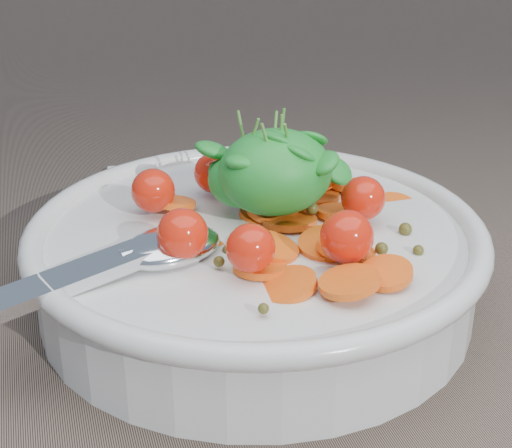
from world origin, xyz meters
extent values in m
plane|color=#746053|center=(0.00, 0.00, 0.00)|extent=(6.00, 6.00, 0.00)
cylinder|color=silver|center=(0.02, 0.02, 0.03)|extent=(0.28, 0.28, 0.05)
torus|color=silver|center=(0.02, 0.02, 0.05)|extent=(0.29, 0.29, 0.01)
cylinder|color=silver|center=(0.02, 0.02, 0.00)|extent=(0.14, 0.14, 0.01)
cylinder|color=brown|center=(0.02, 0.02, 0.03)|extent=(0.25, 0.25, 0.04)
cylinder|color=orange|center=(0.02, -0.01, 0.06)|extent=(0.05, 0.05, 0.02)
cylinder|color=orange|center=(-0.02, 0.06, 0.06)|extent=(0.04, 0.04, 0.01)
cylinder|color=orange|center=(0.07, -0.03, 0.06)|extent=(0.05, 0.05, 0.01)
cylinder|color=orange|center=(0.05, -0.07, 0.06)|extent=(0.04, 0.04, 0.01)
cylinder|color=orange|center=(0.05, 0.02, 0.06)|extent=(0.05, 0.05, 0.01)
cylinder|color=orange|center=(0.08, 0.10, 0.06)|extent=(0.04, 0.04, 0.02)
cylinder|color=orange|center=(0.01, -0.03, 0.05)|extent=(0.04, 0.04, 0.01)
cylinder|color=orange|center=(0.07, -0.07, 0.06)|extent=(0.04, 0.04, 0.01)
cylinder|color=orange|center=(0.11, 0.07, 0.06)|extent=(0.05, 0.05, 0.01)
cylinder|color=orange|center=(-0.02, 0.00, 0.05)|extent=(0.05, 0.05, 0.01)
cylinder|color=orange|center=(0.06, 0.05, 0.06)|extent=(0.04, 0.04, 0.01)
cylinder|color=orange|center=(0.08, 0.06, 0.05)|extent=(0.04, 0.04, 0.01)
cylinder|color=orange|center=(0.06, -0.02, 0.06)|extent=(0.04, 0.04, 0.01)
cylinder|color=orange|center=(0.02, -0.05, 0.05)|extent=(0.05, 0.05, 0.02)
cylinder|color=orange|center=(0.08, 0.02, 0.06)|extent=(0.03, 0.03, 0.01)
cylinder|color=orange|center=(0.08, 0.07, 0.06)|extent=(0.03, 0.03, 0.01)
cylinder|color=orange|center=(0.13, 0.03, 0.05)|extent=(0.04, 0.04, 0.01)
cylinder|color=orange|center=(0.04, 0.04, 0.06)|extent=(0.04, 0.04, 0.01)
cylinder|color=orange|center=(0.03, 0.04, 0.05)|extent=(0.04, 0.04, 0.01)
sphere|color=#494618|center=(0.08, -0.04, 0.06)|extent=(0.01, 0.01, 0.01)
sphere|color=#494618|center=(-0.04, 0.02, 0.06)|extent=(0.01, 0.01, 0.01)
sphere|color=#494618|center=(0.08, 0.07, 0.06)|extent=(0.01, 0.01, 0.01)
sphere|color=#494618|center=(0.07, 0.06, 0.06)|extent=(0.01, 0.01, 0.01)
sphere|color=#494618|center=(0.00, -0.08, 0.06)|extent=(0.01, 0.01, 0.01)
sphere|color=#494618|center=(0.11, -0.01, 0.06)|extent=(0.01, 0.01, 0.01)
sphere|color=#494618|center=(0.11, -0.04, 0.06)|extent=(0.01, 0.01, 0.01)
sphere|color=#494618|center=(0.07, 0.08, 0.05)|extent=(0.01, 0.01, 0.01)
sphere|color=#494618|center=(0.07, 0.07, 0.05)|extent=(0.01, 0.01, 0.01)
sphere|color=#494618|center=(-0.01, -0.02, 0.06)|extent=(0.01, 0.01, 0.01)
sphere|color=#494618|center=(0.06, 0.02, 0.06)|extent=(0.01, 0.01, 0.01)
sphere|color=#494618|center=(0.06, 0.04, 0.06)|extent=(0.01, 0.01, 0.01)
sphere|color=#494618|center=(0.00, 0.00, 0.05)|extent=(0.01, 0.01, 0.01)
sphere|color=#494618|center=(0.02, 0.10, 0.06)|extent=(0.01, 0.01, 0.01)
sphere|color=#494618|center=(0.07, 0.05, 0.06)|extent=(0.01, 0.01, 0.01)
sphere|color=red|center=(0.09, 0.01, 0.07)|extent=(0.03, 0.03, 0.03)
sphere|color=red|center=(0.06, 0.06, 0.07)|extent=(0.03, 0.03, 0.03)
sphere|color=red|center=(0.01, 0.08, 0.07)|extent=(0.03, 0.03, 0.03)
sphere|color=red|center=(-0.03, 0.06, 0.07)|extent=(0.03, 0.03, 0.03)
sphere|color=red|center=(-0.03, -0.01, 0.07)|extent=(0.03, 0.03, 0.03)
sphere|color=red|center=(0.00, -0.04, 0.07)|extent=(0.03, 0.03, 0.03)
sphere|color=red|center=(0.06, -0.04, 0.07)|extent=(0.03, 0.03, 0.03)
ellipsoid|color=green|center=(0.04, 0.03, 0.09)|extent=(0.07, 0.06, 0.05)
ellipsoid|color=green|center=(0.02, 0.04, 0.08)|extent=(0.04, 0.04, 0.03)
ellipsoid|color=green|center=(0.01, 0.05, 0.08)|extent=(0.02, 0.02, 0.02)
ellipsoid|color=green|center=(0.04, 0.04, 0.10)|extent=(0.02, 0.03, 0.01)
ellipsoid|color=green|center=(0.03, 0.04, 0.09)|extent=(0.02, 0.03, 0.02)
ellipsoid|color=green|center=(0.09, 0.05, 0.07)|extent=(0.03, 0.03, 0.03)
ellipsoid|color=green|center=(0.02, 0.02, 0.10)|extent=(0.03, 0.03, 0.01)
ellipsoid|color=green|center=(0.06, 0.02, 0.10)|extent=(0.02, 0.02, 0.02)
ellipsoid|color=green|center=(0.05, 0.04, 0.09)|extent=(0.02, 0.02, 0.01)
ellipsoid|color=green|center=(0.05, 0.03, 0.10)|extent=(0.04, 0.04, 0.02)
ellipsoid|color=green|center=(0.04, 0.03, 0.09)|extent=(0.03, 0.03, 0.02)
ellipsoid|color=green|center=(0.04, 0.03, 0.11)|extent=(0.02, 0.02, 0.02)
ellipsoid|color=green|center=(0.02, 0.04, 0.09)|extent=(0.03, 0.02, 0.02)
ellipsoid|color=green|center=(0.04, 0.03, 0.11)|extent=(0.02, 0.02, 0.02)
ellipsoid|color=green|center=(0.04, 0.03, 0.11)|extent=(0.03, 0.03, 0.03)
ellipsoid|color=green|center=(0.04, 0.03, 0.10)|extent=(0.03, 0.03, 0.01)
ellipsoid|color=green|center=(0.04, 0.02, 0.09)|extent=(0.02, 0.02, 0.02)
ellipsoid|color=green|center=(0.05, 0.03, 0.10)|extent=(0.03, 0.03, 0.02)
ellipsoid|color=green|center=(0.05, 0.02, 0.10)|extent=(0.03, 0.03, 0.02)
ellipsoid|color=green|center=(0.03, 0.05, 0.09)|extent=(0.02, 0.02, 0.02)
ellipsoid|color=green|center=(0.07, 0.01, 0.10)|extent=(0.03, 0.03, 0.02)
ellipsoid|color=green|center=(0.01, 0.06, 0.10)|extent=(0.03, 0.03, 0.02)
ellipsoid|color=green|center=(0.04, 0.03, 0.10)|extent=(0.02, 0.02, 0.02)
ellipsoid|color=green|center=(0.07, 0.04, 0.10)|extent=(0.03, 0.03, 0.02)
ellipsoid|color=green|center=(0.03, 0.03, 0.09)|extent=(0.02, 0.02, 0.02)
cylinder|color=#4C8C33|center=(0.05, 0.02, 0.10)|extent=(0.01, 0.02, 0.05)
cylinder|color=#4C8C33|center=(0.04, 0.03, 0.10)|extent=(0.00, 0.00, 0.05)
cylinder|color=#4C8C33|center=(0.05, 0.04, 0.10)|extent=(0.01, 0.00, 0.05)
cylinder|color=#4C8C33|center=(0.02, 0.04, 0.10)|extent=(0.01, 0.01, 0.05)
cylinder|color=#4C8C33|center=(0.03, 0.02, 0.10)|extent=(0.01, 0.01, 0.05)
cylinder|color=#4C8C33|center=(0.04, 0.04, 0.10)|extent=(0.01, 0.02, 0.05)
cylinder|color=#4C8C33|center=(0.02, 0.04, 0.10)|extent=(0.01, 0.01, 0.05)
ellipsoid|color=silver|center=(-0.03, 0.00, 0.06)|extent=(0.07, 0.06, 0.02)
cube|color=silver|center=(-0.08, -0.02, 0.06)|extent=(0.12, 0.06, 0.02)
cylinder|color=silver|center=(-0.05, -0.01, 0.06)|extent=(0.03, 0.02, 0.01)
cube|color=white|center=(0.03, 0.20, 0.00)|extent=(0.18, 0.17, 0.01)
camera|label=1|loc=(-0.10, -0.41, 0.27)|focal=55.00mm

